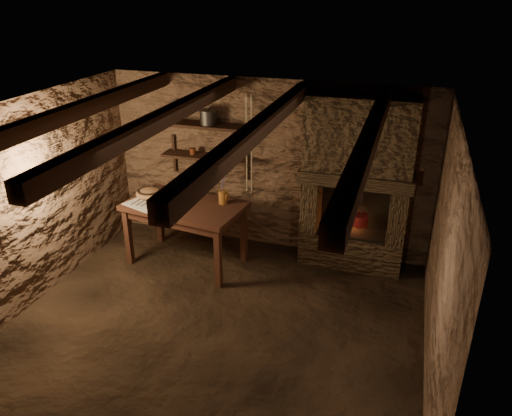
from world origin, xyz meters
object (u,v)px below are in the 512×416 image
(stoneware_jug, at_px, (223,191))
(red_pot, at_px, (360,219))
(wooden_bowl, at_px, (150,193))
(work_table, at_px, (186,231))
(iron_stockpot, at_px, (209,118))

(stoneware_jug, relative_size, red_pot, 0.76)
(wooden_bowl, height_order, red_pot, red_pot)
(work_table, xyz_separation_m, stoneware_jug, (0.48, 0.17, 0.58))
(stoneware_jug, relative_size, wooden_bowl, 1.10)
(work_table, distance_m, stoneware_jug, 0.77)
(stoneware_jug, bearing_deg, red_pot, 1.71)
(stoneware_jug, bearing_deg, iron_stockpot, 114.59)
(iron_stockpot, xyz_separation_m, red_pot, (2.13, -0.12, -1.15))
(work_table, relative_size, wooden_bowl, 4.42)
(stoneware_jug, bearing_deg, wooden_bowl, 172.99)
(wooden_bowl, distance_m, iron_stockpot, 1.30)
(work_table, height_order, wooden_bowl, wooden_bowl)
(iron_stockpot, bearing_deg, work_table, -97.92)
(wooden_bowl, relative_size, red_pot, 0.68)
(work_table, relative_size, red_pot, 3.02)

